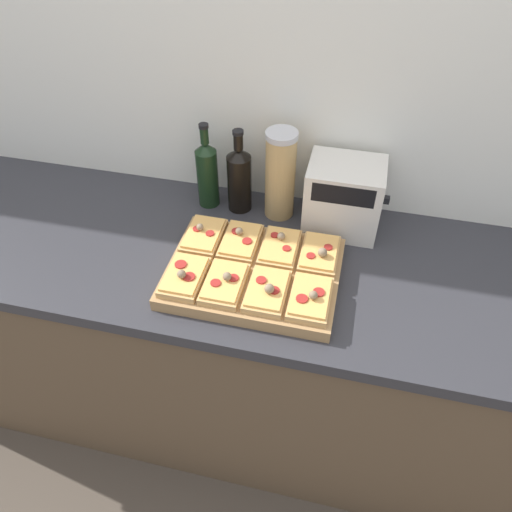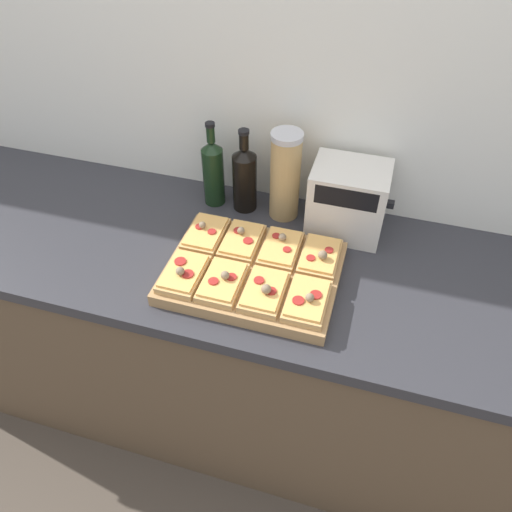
{
  "view_description": "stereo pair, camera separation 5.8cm",
  "coord_description": "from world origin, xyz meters",
  "views": [
    {
      "loc": [
        0.3,
        -0.73,
        1.93
      ],
      "look_at": [
        0.06,
        0.27,
        0.95
      ],
      "focal_mm": 35.0,
      "sensor_mm": 36.0,
      "label": 1
    },
    {
      "loc": [
        0.35,
        -0.72,
        1.93
      ],
      "look_at": [
        0.06,
        0.27,
        0.95
      ],
      "focal_mm": 35.0,
      "sensor_mm": 36.0,
      "label": 2
    }
  ],
  "objects": [
    {
      "name": "cutting_board",
      "position": [
        0.06,
        0.24,
        0.91
      ],
      "size": [
        0.48,
        0.37,
        0.04
      ],
      "primitive_type": "cube",
      "color": "#A37A4C",
      "rests_on": "kitchen_counter"
    },
    {
      "name": "pizza_slice_back_midleft",
      "position": [
        0.0,
        0.33,
        0.95
      ],
      "size": [
        0.11,
        0.16,
        0.05
      ],
      "color": "tan",
      "rests_on": "cutting_board"
    },
    {
      "name": "pizza_slice_back_right",
      "position": [
        0.24,
        0.32,
        0.95
      ],
      "size": [
        0.11,
        0.16,
        0.05
      ],
      "color": "tan",
      "rests_on": "cutting_board"
    },
    {
      "name": "pizza_slice_front_midleft",
      "position": [
        0.0,
        0.15,
        0.95
      ],
      "size": [
        0.11,
        0.16,
        0.05
      ],
      "color": "tan",
      "rests_on": "cutting_board"
    },
    {
      "name": "ground_plane",
      "position": [
        0.0,
        0.0,
        0.0
      ],
      "size": [
        12.0,
        12.0,
        0.0
      ],
      "primitive_type": "plane",
      "color": "#4C4238"
    },
    {
      "name": "kitchen_counter",
      "position": [
        0.0,
        0.32,
        0.45
      ],
      "size": [
        2.63,
        0.67,
        0.89
      ],
      "color": "brown",
      "rests_on": "ground_plane"
    },
    {
      "name": "wine_bottle",
      "position": [
        -0.06,
        0.55,
        1.01
      ],
      "size": [
        0.08,
        0.08,
        0.29
      ],
      "color": "black",
      "rests_on": "kitchen_counter"
    },
    {
      "name": "pizza_slice_front_left",
      "position": [
        -0.11,
        0.15,
        0.95
      ],
      "size": [
        0.11,
        0.16,
        0.05
      ],
      "color": "tan",
      "rests_on": "cutting_board"
    },
    {
      "name": "wall_back",
      "position": [
        0.0,
        0.67,
        1.25
      ],
      "size": [
        6.0,
        0.06,
        2.5
      ],
      "color": "silver",
      "rests_on": "ground_plane"
    },
    {
      "name": "pizza_slice_back_midright",
      "position": [
        0.12,
        0.33,
        0.95
      ],
      "size": [
        0.11,
        0.16,
        0.05
      ],
      "color": "tan",
      "rests_on": "cutting_board"
    },
    {
      "name": "grain_jar_tall",
      "position": [
        0.07,
        0.55,
        1.04
      ],
      "size": [
        0.1,
        0.1,
        0.3
      ],
      "color": "tan",
      "rests_on": "kitchen_counter"
    },
    {
      "name": "olive_oil_bottle",
      "position": [
        -0.17,
        0.55,
        1.01
      ],
      "size": [
        0.07,
        0.07,
        0.29
      ],
      "color": "black",
      "rests_on": "kitchen_counter"
    },
    {
      "name": "pizza_slice_front_midright",
      "position": [
        0.12,
        0.15,
        0.95
      ],
      "size": [
        0.11,
        0.16,
        0.06
      ],
      "color": "tan",
      "rests_on": "cutting_board"
    },
    {
      "name": "pizza_slice_front_right",
      "position": [
        0.24,
        0.15,
        0.95
      ],
      "size": [
        0.11,
        0.16,
        0.05
      ],
      "color": "tan",
      "rests_on": "cutting_board"
    },
    {
      "name": "pizza_slice_back_left",
      "position": [
        -0.11,
        0.33,
        0.95
      ],
      "size": [
        0.11,
        0.16,
        0.05
      ],
      "color": "tan",
      "rests_on": "cutting_board"
    },
    {
      "name": "toaster_oven",
      "position": [
        0.28,
        0.53,
        1.01
      ],
      "size": [
        0.25,
        0.18,
        0.23
      ],
      "color": "beige",
      "rests_on": "kitchen_counter"
    }
  ]
}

